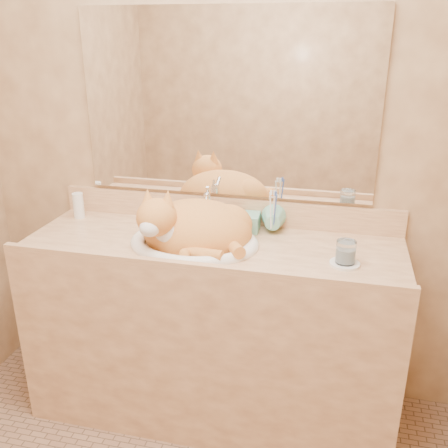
% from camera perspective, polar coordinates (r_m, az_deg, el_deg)
% --- Properties ---
extents(wall_back, '(2.40, 0.02, 2.50)m').
position_cam_1_polar(wall_back, '(2.24, 0.29, 9.94)').
color(wall_back, olive).
rests_on(wall_back, ground).
extents(vanity_counter, '(1.60, 0.55, 0.85)m').
position_cam_1_polar(vanity_counter, '(2.31, -1.35, -12.00)').
color(vanity_counter, '#A5714A').
rests_on(vanity_counter, floor).
extents(mirror, '(1.30, 0.02, 0.80)m').
position_cam_1_polar(mirror, '(2.21, 0.22, 13.45)').
color(mirror, white).
rests_on(mirror, wall_back).
extents(sink_basin, '(0.62, 0.56, 0.17)m').
position_cam_1_polar(sink_basin, '(2.07, -3.46, -0.17)').
color(sink_basin, white).
rests_on(sink_basin, vanity_counter).
extents(faucet, '(0.08, 0.13, 0.18)m').
position_cam_1_polar(faucet, '(2.26, -1.95, 1.78)').
color(faucet, silver).
rests_on(faucet, vanity_counter).
extents(cat, '(0.49, 0.41, 0.26)m').
position_cam_1_polar(cat, '(2.08, -3.69, -0.12)').
color(cat, orange).
rests_on(cat, sink_basin).
extents(soap_dispenser, '(0.08, 0.08, 0.17)m').
position_cam_1_polar(soap_dispenser, '(2.16, 2.89, 0.83)').
color(soap_dispenser, '#73B99F').
rests_on(soap_dispenser, vanity_counter).
extents(toothbrush_cup, '(0.12, 0.12, 0.10)m').
position_cam_1_polar(toothbrush_cup, '(2.17, 5.56, -0.07)').
color(toothbrush_cup, '#73B99F').
rests_on(toothbrush_cup, vanity_counter).
extents(toothbrushes, '(0.03, 0.03, 0.21)m').
position_cam_1_polar(toothbrushes, '(2.15, 5.62, 1.71)').
color(toothbrushes, white).
rests_on(toothbrushes, toothbrush_cup).
extents(saucer, '(0.12, 0.12, 0.01)m').
position_cam_1_polar(saucer, '(1.97, 13.62, -4.43)').
color(saucer, white).
rests_on(saucer, vanity_counter).
extents(water_glass, '(0.07, 0.07, 0.09)m').
position_cam_1_polar(water_glass, '(1.95, 13.75, -3.12)').
color(water_glass, silver).
rests_on(water_glass, saucer).
extents(lotion_bottle, '(0.05, 0.05, 0.12)m').
position_cam_1_polar(lotion_bottle, '(2.48, -16.30, 2.04)').
color(lotion_bottle, white).
rests_on(lotion_bottle, vanity_counter).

